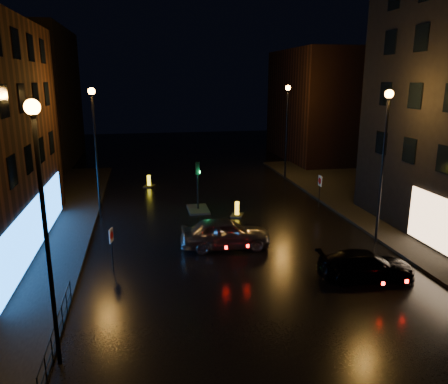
{
  "coord_description": "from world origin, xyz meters",
  "views": [
    {
      "loc": [
        -4.87,
        -15.02,
        8.91
      ],
      "look_at": [
        -0.49,
        8.05,
        2.8
      ],
      "focal_mm": 35.0,
      "sensor_mm": 36.0,
      "label": 1
    }
  ],
  "objects": [
    {
      "name": "building_far_right",
      "position": [
        15.0,
        32.0,
        6.0
      ],
      "size": [
        8.0,
        14.0,
        12.0
      ],
      "primitive_type": "cube",
      "color": "black",
      "rests_on": "ground"
    },
    {
      "name": "bollard_near",
      "position": [
        1.19,
        12.2,
        0.22
      ],
      "size": [
        1.14,
        1.34,
        0.99
      ],
      "rotation": [
        0.0,
        0.0,
        -0.4
      ],
      "color": "black",
      "rests_on": "ground"
    },
    {
      "name": "traffic_signal",
      "position": [
        -1.2,
        14.0,
        0.5
      ],
      "size": [
        1.4,
        2.4,
        3.45
      ],
      "color": "black",
      "rests_on": "ground"
    },
    {
      "name": "street_lamp_lnear",
      "position": [
        -7.8,
        -2.0,
        5.56
      ],
      "size": [
        0.44,
        0.44,
        8.37
      ],
      "color": "black",
      "rests_on": "ground"
    },
    {
      "name": "street_lamp_lfar",
      "position": [
        -7.8,
        14.0,
        5.56
      ],
      "size": [
        0.44,
        0.44,
        8.37
      ],
      "color": "black",
      "rests_on": "ground"
    },
    {
      "name": "road_sign_right",
      "position": [
        7.39,
        13.15,
        1.73
      ],
      "size": [
        0.07,
        0.56,
        2.3
      ],
      "rotation": [
        0.0,
        0.0,
        3.14
      ],
      "color": "black",
      "rests_on": "ground"
    },
    {
      "name": "road_sign_left",
      "position": [
        -6.5,
        5.12,
        1.53
      ],
      "size": [
        0.17,
        0.49,
        2.05
      ],
      "rotation": [
        0.0,
        0.0,
        -0.25
      ],
      "color": "black",
      "rests_on": "ground"
    },
    {
      "name": "building_far_left",
      "position": [
        -16.0,
        35.0,
        7.0
      ],
      "size": [
        8.0,
        16.0,
        14.0
      ],
      "primitive_type": "cube",
      "color": "black",
      "rests_on": "ground"
    },
    {
      "name": "silver_hatchback",
      "position": [
        -0.64,
        6.81,
        0.82
      ],
      "size": [
        4.95,
        2.24,
        1.65
      ],
      "primitive_type": "imported",
      "rotation": [
        0.0,
        0.0,
        1.51
      ],
      "color": "#93959A",
      "rests_on": "ground"
    },
    {
      "name": "dark_sedan",
      "position": [
        4.97,
        1.92,
        0.64
      ],
      "size": [
        4.57,
        2.25,
        1.28
      ],
      "primitive_type": "imported",
      "rotation": [
        0.0,
        0.0,
        1.46
      ],
      "color": "black",
      "rests_on": "ground"
    },
    {
      "name": "bollard_far",
      "position": [
        -4.41,
        21.68,
        0.21
      ],
      "size": [
        1.1,
        1.31,
        0.97
      ],
      "rotation": [
        0.0,
        0.0,
        -0.38
      ],
      "color": "black",
      "rests_on": "ground"
    },
    {
      "name": "ground",
      "position": [
        0.0,
        0.0,
        0.0
      ],
      "size": [
        120.0,
        120.0,
        0.0
      ],
      "primitive_type": "plane",
      "color": "black",
      "rests_on": "ground"
    },
    {
      "name": "street_lamp_rfar",
      "position": [
        7.8,
        22.0,
        5.56
      ],
      "size": [
        0.44,
        0.44,
        8.37
      ],
      "color": "black",
      "rests_on": "ground"
    },
    {
      "name": "street_lamp_rnear",
      "position": [
        7.8,
        6.0,
        5.56
      ],
      "size": [
        0.44,
        0.44,
        8.37
      ],
      "color": "black",
      "rests_on": "ground"
    },
    {
      "name": "guard_railing",
      "position": [
        -8.0,
        -1.0,
        0.74
      ],
      "size": [
        0.05,
        6.04,
        1.0
      ],
      "color": "black",
      "rests_on": "ground"
    }
  ]
}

